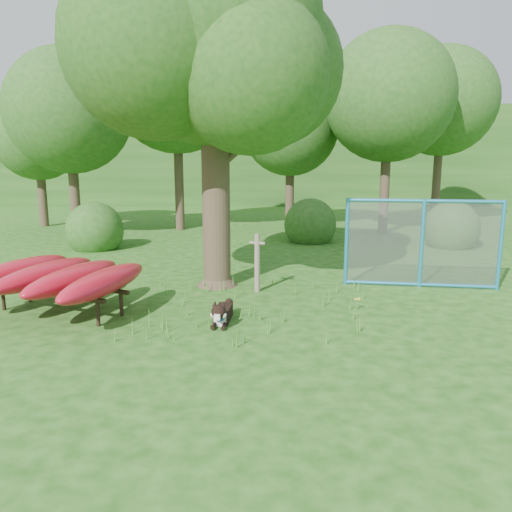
{
  "coord_description": "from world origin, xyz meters",
  "views": [
    {
      "loc": [
        0.3,
        -8.17,
        2.82
      ],
      "look_at": [
        0.2,
        1.2,
        1.0
      ],
      "focal_mm": 35.0,
      "sensor_mm": 36.0,
      "label": 1
    }
  ],
  "objects_px": {
    "oak_tree": "(211,47)",
    "kayak_rack": "(59,276)",
    "husky_dog": "(222,314)",
    "fence_section": "(422,243)"
  },
  "relations": [
    {
      "from": "husky_dog",
      "to": "fence_section",
      "type": "distance_m",
      "value": 5.04
    },
    {
      "from": "kayak_rack",
      "to": "husky_dog",
      "type": "relative_size",
      "value": 3.22
    },
    {
      "from": "oak_tree",
      "to": "fence_section",
      "type": "relative_size",
      "value": 2.29
    },
    {
      "from": "kayak_rack",
      "to": "fence_section",
      "type": "bearing_deg",
      "value": 39.06
    },
    {
      "from": "oak_tree",
      "to": "husky_dog",
      "type": "height_order",
      "value": "oak_tree"
    },
    {
      "from": "oak_tree",
      "to": "kayak_rack",
      "type": "height_order",
      "value": "oak_tree"
    },
    {
      "from": "husky_dog",
      "to": "kayak_rack",
      "type": "bearing_deg",
      "value": 174.4
    },
    {
      "from": "fence_section",
      "to": "husky_dog",
      "type": "bearing_deg",
      "value": -140.36
    },
    {
      "from": "oak_tree",
      "to": "fence_section",
      "type": "height_order",
      "value": "oak_tree"
    },
    {
      "from": "oak_tree",
      "to": "kayak_rack",
      "type": "bearing_deg",
      "value": -141.41
    }
  ]
}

